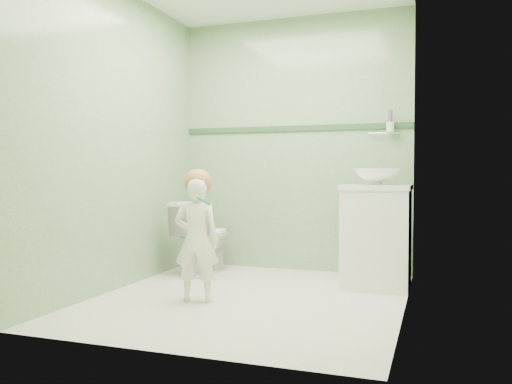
% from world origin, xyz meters
% --- Properties ---
extents(ground, '(2.50, 2.50, 0.00)m').
position_xyz_m(ground, '(0.00, 0.00, 0.00)').
color(ground, beige).
rests_on(ground, ground).
extents(room_shell, '(2.50, 2.54, 2.40)m').
position_xyz_m(room_shell, '(0.00, 0.00, 1.20)').
color(room_shell, '#76A474').
rests_on(room_shell, ground).
extents(trim_stripe, '(2.20, 0.02, 0.05)m').
position_xyz_m(trim_stripe, '(0.00, 1.24, 1.35)').
color(trim_stripe, '#2D502F').
rests_on(trim_stripe, room_shell).
extents(vanity, '(0.52, 0.50, 0.80)m').
position_xyz_m(vanity, '(0.84, 0.70, 0.40)').
color(vanity, white).
rests_on(vanity, ground).
extents(counter, '(0.54, 0.52, 0.04)m').
position_xyz_m(counter, '(0.84, 0.70, 0.81)').
color(counter, white).
rests_on(counter, vanity).
extents(basin, '(0.37, 0.37, 0.13)m').
position_xyz_m(basin, '(0.84, 0.70, 0.89)').
color(basin, white).
rests_on(basin, counter).
extents(faucet, '(0.03, 0.13, 0.18)m').
position_xyz_m(faucet, '(0.84, 0.89, 0.97)').
color(faucet, silver).
rests_on(faucet, counter).
extents(cup_holder, '(0.26, 0.07, 0.21)m').
position_xyz_m(cup_holder, '(0.89, 1.18, 1.33)').
color(cup_holder, silver).
rests_on(cup_holder, room_shell).
extents(toilet, '(0.42, 0.68, 0.67)m').
position_xyz_m(toilet, '(-0.74, 0.80, 0.34)').
color(toilet, white).
rests_on(toilet, ground).
extents(toddler, '(0.36, 0.28, 0.89)m').
position_xyz_m(toddler, '(-0.33, -0.21, 0.44)').
color(toddler, white).
rests_on(toddler, ground).
extents(hair_cap, '(0.20, 0.20, 0.20)m').
position_xyz_m(hair_cap, '(-0.33, -0.18, 0.85)').
color(hair_cap, '#A57442').
rests_on(hair_cap, toddler).
extents(teal_toothbrush, '(0.11, 0.14, 0.08)m').
position_xyz_m(teal_toothbrush, '(-0.23, -0.31, 0.73)').
color(teal_toothbrush, '#127B79').
rests_on(teal_toothbrush, toddler).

